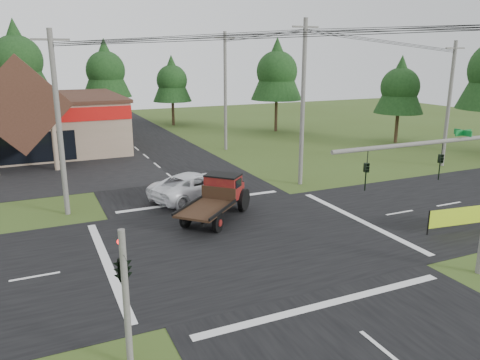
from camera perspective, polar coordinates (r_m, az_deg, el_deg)
ground at (r=24.01m, az=0.96°, el=-7.29°), size 120.00×120.00×0.00m
road_ns at (r=24.00m, az=0.96°, el=-7.27°), size 12.00×120.00×0.02m
road_ew at (r=24.00m, az=0.96°, el=-7.26°), size 120.00×12.00×0.02m
traffic_signal_mast at (r=20.38m, az=25.57°, el=0.20°), size 8.12×0.24×7.00m
traffic_signal_corner at (r=14.05m, az=-14.19°, el=-8.97°), size 0.53×2.48×4.40m
utility_pole_nw at (r=28.33m, az=-21.23°, el=6.47°), size 2.00×0.30×10.50m
utility_pole_ne at (r=33.23m, az=7.67°, el=9.35°), size 2.00×0.30×11.50m
utility_pole_far at (r=42.38m, az=24.11°, el=8.52°), size 2.00×0.30×10.20m
utility_pole_n at (r=45.68m, az=-1.80°, el=10.82°), size 2.00×0.30×11.20m
tree_row_c at (r=61.04m, az=-25.58°, el=13.28°), size 7.28×7.28×13.13m
tree_row_d at (r=62.79m, az=-16.09°, el=12.92°), size 6.16×6.16×11.11m
tree_row_e at (r=62.63m, az=-8.31°, el=12.11°), size 5.04×5.04×9.09m
tree_side_ne at (r=57.14m, az=4.52°, el=13.29°), size 6.16×6.16×11.11m
tree_side_e_near at (r=52.15m, az=18.95°, el=10.89°), size 5.04×5.04×9.09m
antique_flatbed_truck at (r=26.44m, az=-3.09°, el=-2.36°), size 5.75×5.64×2.44m
roadside_banner at (r=27.49m, az=25.14°, el=-4.32°), size 3.97×0.60×1.36m
white_pickup at (r=30.52m, az=-5.42°, el=-0.70°), size 6.88×4.93×1.74m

